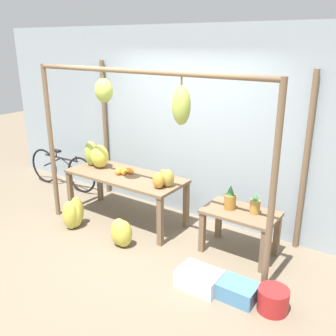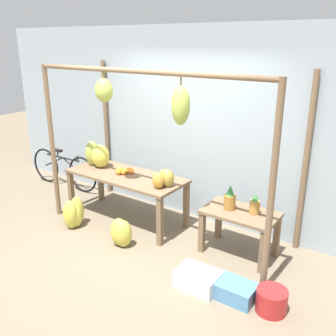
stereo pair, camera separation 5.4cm
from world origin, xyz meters
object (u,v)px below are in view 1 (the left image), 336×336
at_px(banana_pile_on_table, 97,155).
at_px(banana_pile_ground_left, 73,214).
at_px(pineapple_cluster, 240,201).
at_px(papaya_pile, 164,179).
at_px(orange_pile, 124,171).
at_px(fruit_crate_white, 199,279).
at_px(parked_bicycle, 62,169).
at_px(fruit_crate_purple, 236,290).
at_px(blue_bucket, 273,300).
at_px(banana_pile_ground_right, 121,233).

xyz_separation_m(banana_pile_on_table, banana_pile_ground_left, (0.11, -0.65, -0.71)).
height_order(pineapple_cluster, papaya_pile, papaya_pile).
height_order(orange_pile, fruit_crate_white, orange_pile).
height_order(banana_pile_on_table, pineapple_cluster, banana_pile_on_table).
relative_size(parked_bicycle, fruit_crate_purple, 3.83).
distance_m(banana_pile_on_table, blue_bucket, 3.30).
bearing_deg(banana_pile_ground_right, fruit_crate_purple, -3.72).
bearing_deg(pineapple_cluster, blue_bucket, -46.54).
height_order(banana_pile_on_table, banana_pile_ground_right, banana_pile_on_table).
xyz_separation_m(orange_pile, blue_bucket, (2.57, -0.73, -0.64)).
height_order(banana_pile_ground_left, parked_bicycle, parked_bicycle).
bearing_deg(orange_pile, parked_bicycle, 169.72).
xyz_separation_m(fruit_crate_white, parked_bicycle, (-3.57, 1.15, 0.24)).
bearing_deg(banana_pile_on_table, banana_pile_ground_left, -80.70).
bearing_deg(banana_pile_ground_right, orange_pile, 127.00).
distance_m(banana_pile_on_table, fruit_crate_white, 2.60).
bearing_deg(banana_pile_on_table, papaya_pile, -4.20).
height_order(orange_pile, fruit_crate_purple, orange_pile).
bearing_deg(orange_pile, banana_pile_ground_left, -124.81).
height_order(banana_pile_ground_left, fruit_crate_purple, banana_pile_ground_left).
bearing_deg(orange_pile, blue_bucket, -15.91).
height_order(blue_bucket, parked_bicycle, parked_bicycle).
height_order(banana_pile_ground_left, banana_pile_ground_right, banana_pile_ground_left).
bearing_deg(pineapple_cluster, banana_pile_ground_left, -162.21).
height_order(banana_pile_ground_right, blue_bucket, banana_pile_ground_right).
bearing_deg(fruit_crate_white, orange_pile, 155.10).
height_order(orange_pile, blue_bucket, orange_pile).
distance_m(banana_pile_ground_right, papaya_pile, 0.91).
distance_m(parked_bicycle, papaya_pile, 2.66).
relative_size(banana_pile_ground_left, parked_bicycle, 0.27).
bearing_deg(banana_pile_ground_left, pineapple_cluster, 17.79).
bearing_deg(banana_pile_on_table, banana_pile_ground_right, -32.26).
bearing_deg(parked_bicycle, blue_bucket, -13.62).
distance_m(pineapple_cluster, fruit_crate_white, 1.09).
xyz_separation_m(orange_pile, fruit_crate_white, (1.77, -0.82, -0.66)).
xyz_separation_m(pineapple_cluster, fruit_crate_purple, (0.39, -0.84, -0.62)).
bearing_deg(fruit_crate_white, papaya_pile, 143.60).
bearing_deg(blue_bucket, banana_pile_ground_left, 178.32).
bearing_deg(orange_pile, banana_pile_on_table, 179.18).
xyz_separation_m(papaya_pile, fruit_crate_purple, (1.41, -0.67, -0.75)).
distance_m(banana_pile_ground_left, fruit_crate_white, 2.23).
distance_m(banana_pile_on_table, banana_pile_ground_right, 1.43).
height_order(pineapple_cluster, banana_pile_ground_left, pineapple_cluster).
xyz_separation_m(banana_pile_on_table, parked_bicycle, (-1.25, 0.32, -0.56)).
bearing_deg(pineapple_cluster, parked_bicycle, 176.04).
relative_size(orange_pile, blue_bucket, 0.83).
bearing_deg(banana_pile_ground_right, papaya_pile, 62.96).
distance_m(fruit_crate_white, blue_bucket, 0.80).
relative_size(banana_pile_ground_left, fruit_crate_purple, 1.04).
distance_m(banana_pile_ground_right, fruit_crate_purple, 1.70).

